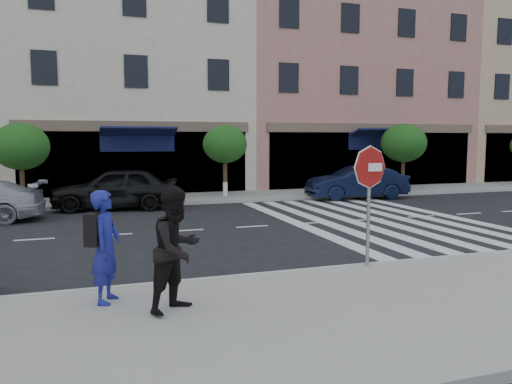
% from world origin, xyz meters
% --- Properties ---
extents(ground, '(120.00, 120.00, 0.00)m').
position_xyz_m(ground, '(0.00, 0.00, 0.00)').
color(ground, black).
rests_on(ground, ground).
extents(sidewalk_near, '(60.00, 4.50, 0.15)m').
position_xyz_m(sidewalk_near, '(0.00, -3.75, 0.07)').
color(sidewalk_near, gray).
rests_on(sidewalk_near, ground).
extents(sidewalk_far, '(60.00, 3.00, 0.15)m').
position_xyz_m(sidewalk_far, '(0.00, 11.00, 0.07)').
color(sidewalk_far, gray).
rests_on(sidewalk_far, ground).
extents(building_centre, '(11.00, 9.00, 11.00)m').
position_xyz_m(building_centre, '(-0.50, 17.00, 5.50)').
color(building_centre, beige).
rests_on(building_centre, ground).
extents(building_east_mid, '(13.00, 9.00, 13.00)m').
position_xyz_m(building_east_mid, '(11.50, 17.00, 6.50)').
color(building_east_mid, tan).
rests_on(building_east_mid, ground).
extents(building_east_far, '(12.00, 9.00, 12.00)m').
position_xyz_m(building_east_far, '(24.00, 17.00, 6.00)').
color(building_east_far, '#D3AF87').
rests_on(building_east_far, ground).
extents(street_tree_wb, '(2.10, 2.10, 3.06)m').
position_xyz_m(street_tree_wb, '(-5.00, 10.80, 2.31)').
color(street_tree_wb, '#473323').
rests_on(street_tree_wb, sidewalk_far).
extents(street_tree_c, '(1.90, 1.90, 3.04)m').
position_xyz_m(street_tree_c, '(3.00, 10.80, 2.36)').
color(street_tree_c, '#473323').
rests_on(street_tree_c, sidewalk_far).
extents(street_tree_ea, '(2.20, 2.20, 3.19)m').
position_xyz_m(street_tree_ea, '(12.00, 10.80, 2.39)').
color(street_tree_ea, '#473323').
rests_on(street_tree_ea, sidewalk_far).
extents(stop_sign, '(0.83, 0.15, 2.35)m').
position_xyz_m(stop_sign, '(2.51, -1.67, 1.87)').
color(stop_sign, gray).
rests_on(stop_sign, sidewalk_near).
extents(photographer, '(0.62, 0.73, 1.72)m').
position_xyz_m(photographer, '(-2.38, -2.26, 1.01)').
color(photographer, navy).
rests_on(photographer, sidewalk_near).
extents(walker, '(1.11, 1.07, 1.80)m').
position_xyz_m(walker, '(-1.43, -2.97, 1.05)').
color(walker, black).
rests_on(walker, sidewalk_near).
extents(car_far_mid, '(4.77, 2.37, 1.56)m').
position_xyz_m(car_far_mid, '(-1.67, 9.10, 0.78)').
color(car_far_mid, black).
rests_on(car_far_mid, ground).
extents(car_far_right, '(4.46, 1.88, 1.43)m').
position_xyz_m(car_far_right, '(8.47, 9.10, 0.72)').
color(car_far_right, black).
rests_on(car_far_right, ground).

